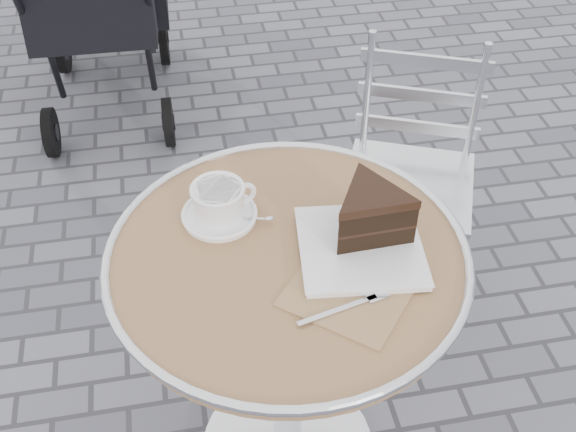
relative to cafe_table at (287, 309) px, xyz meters
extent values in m
cylinder|color=silver|center=(0.00, 0.00, -0.20)|extent=(0.07, 0.07, 0.67)
cylinder|color=tan|center=(0.00, 0.00, 0.15)|extent=(0.70, 0.70, 0.03)
torus|color=silver|center=(0.00, 0.00, 0.16)|extent=(0.72, 0.72, 0.02)
cylinder|color=white|center=(-0.12, 0.13, 0.17)|extent=(0.15, 0.15, 0.01)
cylinder|color=white|center=(-0.12, 0.13, 0.21)|extent=(0.13, 0.13, 0.07)
torus|color=white|center=(-0.06, 0.14, 0.21)|extent=(0.05, 0.02, 0.05)
cylinder|color=beige|center=(-0.12, 0.13, 0.24)|extent=(0.09, 0.09, 0.01)
cube|color=#9B7455|center=(0.10, -0.11, 0.17)|extent=(0.30, 0.30, 0.00)
cube|color=white|center=(0.14, -0.02, 0.17)|extent=(0.26, 0.26, 0.01)
cylinder|color=silver|center=(0.25, 0.43, -0.37)|extent=(0.02, 0.02, 0.40)
cylinder|color=silver|center=(0.53, 0.32, -0.37)|extent=(0.02, 0.02, 0.40)
cylinder|color=silver|center=(0.37, 0.71, -0.37)|extent=(0.02, 0.02, 0.40)
cylinder|color=silver|center=(0.65, 0.60, -0.37)|extent=(0.02, 0.02, 0.40)
cube|color=silver|center=(0.45, 0.51, -0.15)|extent=(0.47, 0.47, 0.02)
cylinder|color=black|center=(-0.66, 1.43, -0.47)|extent=(0.04, 0.19, 0.19)
cylinder|color=black|center=(-0.21, 1.41, -0.47)|extent=(0.04, 0.19, 0.19)
cylinder|color=black|center=(-0.64, 2.07, -0.42)|extent=(0.05, 0.30, 0.30)
cylinder|color=black|center=(-0.19, 2.06, -0.42)|extent=(0.05, 0.30, 0.30)
camera|label=1|loc=(-0.18, -0.97, 1.16)|focal=45.00mm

